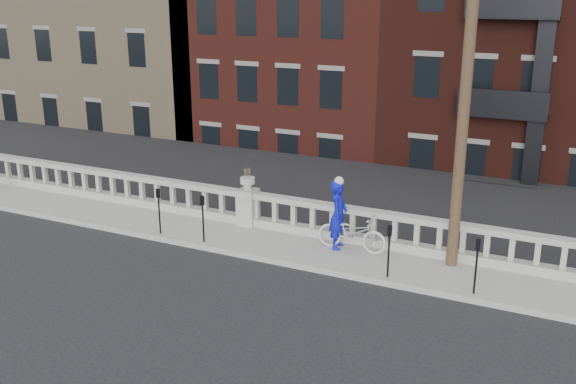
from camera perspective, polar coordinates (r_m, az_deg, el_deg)
name	(u,v)px	position (r m, az deg, el deg)	size (l,w,h in m)	color
ground	(172,279)	(16.53, -10.24, -7.61)	(120.00, 120.00, 0.00)	black
sidewalk	(233,237)	(18.80, -4.94, -3.97)	(32.00, 2.20, 0.15)	gray
balustrade	(248,209)	(19.37, -3.57, -1.49)	(28.00, 0.34, 1.03)	gray
planter_pedestal	(248,203)	(19.31, -3.58, -0.96)	(0.55, 0.55, 1.76)	gray
lower_level	(427,73)	(36.30, 12.24, 10.33)	(80.00, 44.00, 20.80)	#605E59
utility_pole	(468,66)	(15.94, 15.68, 10.75)	(1.60, 0.28, 10.00)	#422D1E
parking_meter_b	(159,206)	(18.85, -11.41, -1.22)	(0.10, 0.09, 1.36)	black
parking_meter_c	(203,213)	(18.02, -7.58, -1.90)	(0.10, 0.09, 1.36)	black
parking_meter_d	(389,245)	(15.88, 8.97, -4.69)	(0.10, 0.09, 1.36)	black
parking_meter_e	(477,260)	(15.48, 16.43, -5.83)	(0.10, 0.09, 1.36)	black
bicycle	(352,232)	(17.50, 5.69, -3.60)	(0.68, 1.95, 1.02)	silver
cyclist	(338,214)	(17.48, 4.49, -2.00)	(0.70, 0.46, 1.93)	#0C11BC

